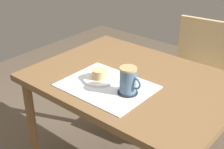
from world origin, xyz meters
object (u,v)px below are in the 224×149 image
object	(u,v)px
dining_table	(132,93)
wooden_chair	(196,75)
coffee_mug	(128,80)
pastry_plate	(100,79)
pastry	(100,74)

from	to	relation	value
dining_table	wooden_chair	distance (m)	0.74
dining_table	coffee_mug	xyz separation A→B (m)	(0.08, -0.14, 0.16)
wooden_chair	pastry_plate	world-z (taller)	wooden_chair
pastry	coffee_mug	size ratio (longest dim) A/B	0.60
pastry_plate	coffee_mug	distance (m)	0.20
pastry	coffee_mug	bearing A→B (deg)	-3.80
pastry	pastry_plate	bearing A→B (deg)	0.00
pastry_plate	pastry	distance (m)	0.03
dining_table	coffee_mug	size ratio (longest dim) A/B	8.23
wooden_chair	coffee_mug	xyz separation A→B (m)	(0.05, -0.86, 0.33)
wooden_chair	pastry_plate	bearing A→B (deg)	73.33
pastry_plate	wooden_chair	bearing A→B (deg)	80.38
pastry_plate	coffee_mug	size ratio (longest dim) A/B	1.33
dining_table	coffee_mug	bearing A→B (deg)	-61.71
wooden_chair	dining_table	bearing A→B (deg)	80.50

